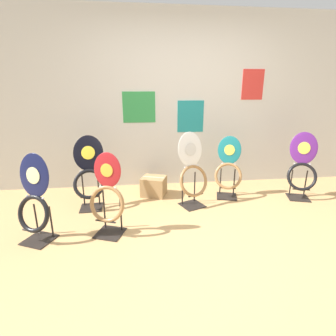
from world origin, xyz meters
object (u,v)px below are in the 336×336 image
at_px(toilet_seat_display_purple_note, 302,167).
at_px(toilet_seat_display_white_plain, 192,171).
at_px(toilet_seat_display_jazz_black, 89,175).
at_px(toilet_seat_display_navy_moon, 34,203).
at_px(toilet_seat_display_teal_sax, 228,171).
at_px(storage_box, 154,186).
at_px(toilet_seat_display_crimson_swirl, 107,197).

distance_m(toilet_seat_display_purple_note, toilet_seat_display_white_plain, 1.57).
height_order(toilet_seat_display_jazz_black, toilet_seat_display_navy_moon, toilet_seat_display_jazz_black).
bearing_deg(toilet_seat_display_navy_moon, toilet_seat_display_jazz_black, 61.29).
bearing_deg(toilet_seat_display_teal_sax, storage_box, 170.52).
bearing_deg(storage_box, toilet_seat_display_teal_sax, -9.48).
height_order(toilet_seat_display_jazz_black, toilet_seat_display_white_plain, toilet_seat_display_white_plain).
height_order(toilet_seat_display_purple_note, storage_box, toilet_seat_display_purple_note).
distance_m(toilet_seat_display_purple_note, storage_box, 2.10).
relative_size(toilet_seat_display_jazz_black, toilet_seat_display_crimson_swirl, 1.04).
bearing_deg(toilet_seat_display_crimson_swirl, toilet_seat_display_purple_note, 14.67).
bearing_deg(toilet_seat_display_teal_sax, toilet_seat_display_navy_moon, -159.24).
relative_size(toilet_seat_display_jazz_black, storage_box, 2.26).
bearing_deg(toilet_seat_display_jazz_black, toilet_seat_display_purple_note, -0.55).
xyz_separation_m(toilet_seat_display_jazz_black, toilet_seat_display_teal_sax, (1.89, 0.13, -0.05)).
relative_size(toilet_seat_display_teal_sax, storage_box, 2.11).
bearing_deg(toilet_seat_display_navy_moon, toilet_seat_display_purple_note, 12.25).
bearing_deg(toilet_seat_display_navy_moon, toilet_seat_display_teal_sax, 20.76).
bearing_deg(toilet_seat_display_crimson_swirl, toilet_seat_display_teal_sax, 27.68).
xyz_separation_m(toilet_seat_display_navy_moon, toilet_seat_display_white_plain, (1.73, 0.64, 0.06)).
bearing_deg(toilet_seat_display_crimson_swirl, storage_box, 61.75).
bearing_deg(toilet_seat_display_jazz_black, toilet_seat_display_navy_moon, -118.71).
bearing_deg(toilet_seat_display_jazz_black, toilet_seat_display_white_plain, -4.28).
xyz_separation_m(toilet_seat_display_purple_note, storage_box, (-2.05, 0.33, -0.31)).
xyz_separation_m(toilet_seat_display_jazz_black, toilet_seat_display_white_plain, (1.32, -0.10, 0.04)).
height_order(toilet_seat_display_crimson_swirl, storage_box, toilet_seat_display_crimson_swirl).
xyz_separation_m(toilet_seat_display_purple_note, toilet_seat_display_white_plain, (-1.57, -0.07, 0.03)).
bearing_deg(toilet_seat_display_white_plain, toilet_seat_display_crimson_swirl, -149.19).
height_order(toilet_seat_display_purple_note, toilet_seat_display_teal_sax, toilet_seat_display_purple_note).
xyz_separation_m(toilet_seat_display_navy_moon, toilet_seat_display_crimson_swirl, (0.71, 0.04, 0.01)).
bearing_deg(storage_box, toilet_seat_display_white_plain, -40.02).
bearing_deg(storage_box, toilet_seat_display_purple_note, -9.12).
bearing_deg(toilet_seat_display_navy_moon, storage_box, 39.87).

